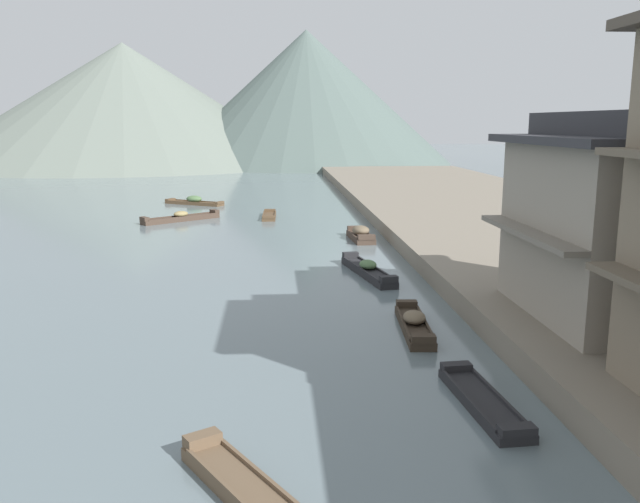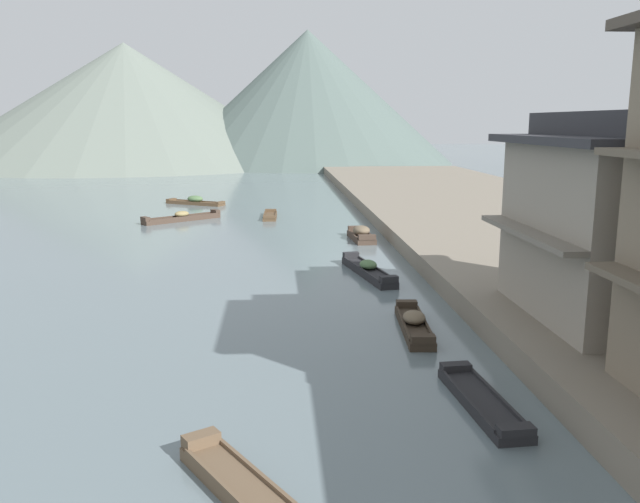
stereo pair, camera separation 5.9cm
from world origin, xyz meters
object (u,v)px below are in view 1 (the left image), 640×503
object	(u,v)px
boat_moored_second	(368,270)
boat_midriver_upstream	(194,201)
boat_moored_far	(483,401)
house_waterfront_tall	(617,219)
boat_midriver_drifting	(361,234)
boat_crossing_west	(247,490)
boat_moored_third	(414,324)
boat_upstream_distant	(181,218)
boat_moored_nearest	(269,216)

from	to	relation	value
boat_moored_second	boat_midriver_upstream	bearing A→B (deg)	112.22
boat_moored_far	house_waterfront_tall	xyz separation A→B (m)	(5.32, 4.44, 3.68)
boat_midriver_drifting	boat_crossing_west	size ratio (longest dim) A/B	0.93
boat_crossing_west	boat_midriver_drifting	bearing A→B (deg)	78.14
boat_moored_third	boat_midriver_drifting	bearing A→B (deg)	88.48
boat_moored_far	boat_moored_second	bearing A→B (deg)	93.34
boat_moored_third	boat_upstream_distant	distance (m)	27.09
boat_moored_second	boat_moored_third	size ratio (longest dim) A/B	1.31
boat_midriver_drifting	house_waterfront_tall	size ratio (longest dim) A/B	0.48
boat_moored_third	boat_upstream_distant	size ratio (longest dim) A/B	0.84
boat_moored_nearest	boat_moored_third	world-z (taller)	boat_moored_third
house_waterfront_tall	boat_crossing_west	bearing A→B (deg)	-143.53
boat_moored_far	boat_crossing_west	xyz separation A→B (m)	(-5.42, -3.50, 0.04)
boat_moored_second	house_waterfront_tall	world-z (taller)	house_waterfront_tall
boat_moored_third	house_waterfront_tall	bearing A→B (deg)	-13.78
boat_crossing_west	boat_moored_nearest	bearing A→B (deg)	89.76
house_waterfront_tall	boat_upstream_distant	bearing A→B (deg)	122.37
boat_moored_third	house_waterfront_tall	world-z (taller)	house_waterfront_tall
boat_upstream_distant	boat_moored_third	bearing A→B (deg)	-66.29
boat_moored_nearest	boat_moored_second	distance (m)	18.64
boat_moored_second	boat_midriver_upstream	distance (m)	28.28
boat_moored_nearest	boat_upstream_distant	world-z (taller)	boat_upstream_distant
boat_moored_third	boat_moored_far	distance (m)	5.85
boat_moored_third	house_waterfront_tall	distance (m)	6.90
boat_moored_far	boat_upstream_distant	xyz separation A→B (m)	(-11.30, 30.64, 0.09)
boat_moored_second	boat_midriver_drifting	world-z (taller)	boat_midriver_drifting
boat_midriver_drifting	boat_upstream_distant	distance (m)	13.96
boat_midriver_upstream	boat_upstream_distant	distance (m)	9.23
boat_moored_nearest	boat_crossing_west	size ratio (longest dim) A/B	0.99
boat_moored_far	boat_midriver_upstream	distance (m)	41.50
boat_moored_far	boat_midriver_drifting	distance (m)	22.50
boat_moored_third	boat_midriver_upstream	xyz separation A→B (m)	(-11.09, 34.03, 0.02)
boat_midriver_upstream	boat_midriver_drifting	bearing A→B (deg)	-56.44
boat_crossing_west	boat_upstream_distant	bearing A→B (deg)	99.76
boat_moored_nearest	boat_midriver_upstream	world-z (taller)	boat_midriver_upstream
boat_moored_far	boat_midriver_drifting	xyz separation A→B (m)	(0.04, 22.50, 0.18)
boat_midriver_upstream	boat_moored_third	bearing A→B (deg)	-71.96
boat_midriver_drifting	house_waterfront_tall	xyz separation A→B (m)	(5.28, -18.06, 3.49)
boat_moored_far	house_waterfront_tall	distance (m)	7.84
boat_moored_far	boat_crossing_west	bearing A→B (deg)	-147.14
boat_moored_second	boat_crossing_west	xyz separation A→B (m)	(-4.62, -17.20, -0.06)
boat_moored_nearest	boat_crossing_west	distance (m)	35.29
boat_midriver_drifting	boat_moored_far	bearing A→B (deg)	-90.09
boat_upstream_distant	boat_crossing_west	xyz separation A→B (m)	(5.87, -34.15, -0.05)
boat_moored_third	boat_upstream_distant	bearing A→B (deg)	113.71
boat_moored_far	boat_midriver_drifting	world-z (taller)	boat_midriver_drifting
boat_moored_nearest	boat_moored_far	bearing A→B (deg)	-80.58
boat_moored_third	boat_midriver_upstream	bearing A→B (deg)	108.04
boat_midriver_upstream	boat_crossing_west	bearing A→B (deg)	-82.04
boat_upstream_distant	boat_moored_second	bearing A→B (deg)	-58.22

